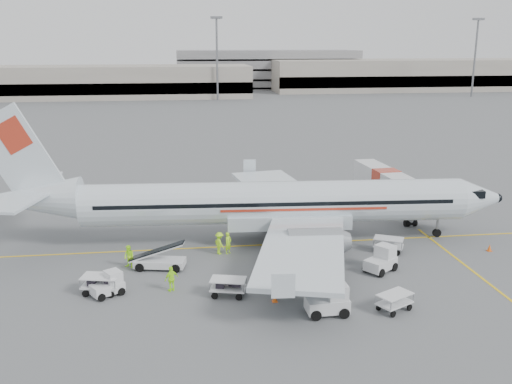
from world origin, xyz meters
TOP-DOWN VIEW (x-y plane):
  - ground at (0.00, 0.00)m, footprint 360.00×360.00m
  - stripe_lead at (0.00, 0.00)m, footprint 44.00×0.20m
  - stripe_cross at (14.00, -8.00)m, footprint 0.20×20.00m
  - terminal_west at (-40.00, 130.00)m, footprint 110.00×22.00m
  - terminal_east at (70.00, 145.00)m, footprint 90.00×26.00m
  - parking_garage at (25.00, 160.00)m, footprint 62.00×24.00m
  - treeline at (0.00, 175.00)m, footprint 300.00×3.00m
  - mast_center at (5.00, 118.00)m, footprint 3.20×1.20m
  - mast_east at (80.00, 118.00)m, footprint 3.20×1.20m
  - aircraft at (1.31, 0.87)m, footprint 41.56×33.56m
  - jet_bridge at (13.24, 8.26)m, footprint 3.86×14.80m
  - belt_loader at (-7.61, -3.79)m, footprint 4.93×2.68m
  - tug_fore at (7.58, -6.38)m, footprint 2.65×2.43m
  - tug_mid at (2.26, -12.18)m, footprint 2.49×1.48m
  - tug_aft at (-10.76, -7.82)m, footprint 2.26×2.00m
  - cart_loaded_a at (-11.18, -7.47)m, footprint 2.57×1.85m
  - cart_loaded_b at (-3.24, -8.91)m, footprint 2.45×1.81m
  - cart_empty_a at (6.34, -12.27)m, footprint 2.42×2.08m
  - cart_empty_b at (9.49, -2.81)m, footprint 2.51×2.12m
  - cone_nose at (17.23, -3.66)m, footprint 0.34×0.34m
  - cone_port at (3.43, 12.73)m, footprint 0.34×0.34m
  - cone_stbd at (-0.49, -10.15)m, footprint 0.34×0.34m
  - crew_a at (-2.59, -1.50)m, footprint 0.71×0.71m
  - crew_b at (-9.76, -3.35)m, footprint 1.01×0.99m
  - crew_c at (-3.24, -1.50)m, footprint 1.07×1.27m
  - crew_d at (-6.76, -7.70)m, footprint 1.04×0.89m

SIDE VIEW (x-z plane):
  - ground at x=0.00m, z-range 0.00..0.00m
  - stripe_lead at x=0.00m, z-range 0.00..0.01m
  - stripe_cross at x=14.00m, z-range 0.00..0.01m
  - cone_stbd at x=-0.49m, z-range 0.00..0.55m
  - cone_port at x=3.43m, z-range 0.00..0.55m
  - cone_nose at x=17.23m, z-range 0.00..0.56m
  - cart_empty_a at x=6.34m, z-range 0.00..1.09m
  - cart_empty_b at x=9.49m, z-range 0.00..1.13m
  - cart_loaded_b at x=-3.24m, z-range 0.00..1.15m
  - cart_loaded_a at x=-11.18m, z-range 0.00..1.21m
  - tug_aft at x=-10.76m, z-range 0.00..1.52m
  - crew_b at x=-9.76m, z-range 0.00..1.64m
  - crew_a at x=-2.59m, z-range 0.00..1.67m
  - crew_d at x=-6.76m, z-range 0.00..1.68m
  - crew_c at x=-3.24m, z-range 0.00..1.70m
  - tug_fore at x=7.58m, z-range 0.00..1.79m
  - tug_mid at x=2.26m, z-range 0.00..1.90m
  - belt_loader at x=-7.61m, z-range 0.00..2.53m
  - jet_bridge at x=13.24m, z-range 0.00..3.84m
  - treeline at x=0.00m, z-range 0.00..6.00m
  - terminal_west at x=-40.00m, z-range 0.00..9.00m
  - terminal_east at x=70.00m, z-range 0.00..10.00m
  - aircraft at x=1.31m, z-range 0.00..10.92m
  - parking_garage at x=25.00m, z-range 0.00..14.00m
  - mast_center at x=5.00m, z-range 0.00..22.00m
  - mast_east at x=80.00m, z-range 0.00..22.00m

